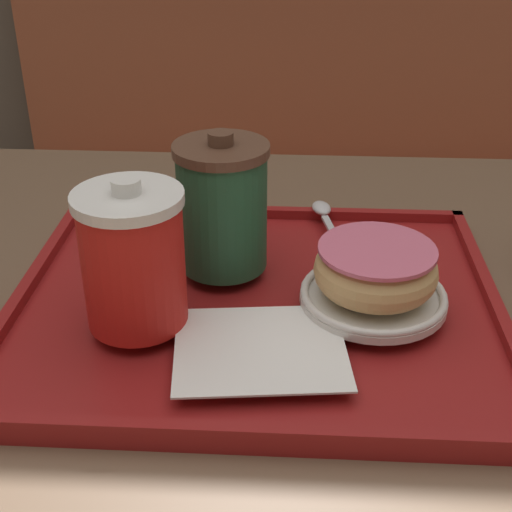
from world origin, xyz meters
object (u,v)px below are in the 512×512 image
object	(u,v)px
spoon	(325,215)
coffee_cup_rear	(223,206)
coffee_cup_front	(133,258)
donut_chocolate_glazed	(376,269)

from	to	relation	value
spoon	coffee_cup_rear	bearing A→B (deg)	124.39
coffee_cup_rear	spoon	bearing A→B (deg)	46.00
coffee_cup_rear	spoon	size ratio (longest dim) A/B	1.06
coffee_cup_rear	spoon	distance (m)	0.17
coffee_cup_front	spoon	world-z (taller)	coffee_cup_front
coffee_cup_rear	spoon	world-z (taller)	coffee_cup_rear
coffee_cup_front	spoon	bearing A→B (deg)	51.09
coffee_cup_front	coffee_cup_rear	distance (m)	0.13
coffee_cup_front	spoon	distance (m)	0.29
donut_chocolate_glazed	spoon	size ratio (longest dim) A/B	0.85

